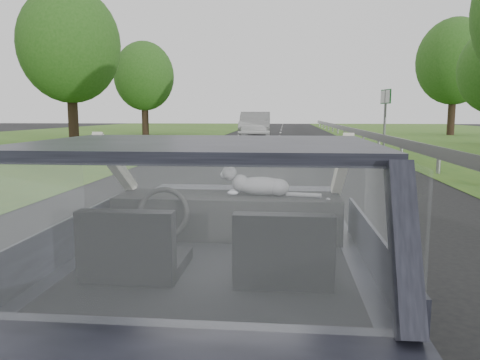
% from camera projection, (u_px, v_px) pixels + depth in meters
% --- Properties ---
extents(subject_car, '(1.80, 4.00, 1.45)m').
position_uv_depth(subject_car, '(216.00, 259.00, 2.76)').
color(subject_car, black).
rests_on(subject_car, ground).
extents(dashboard, '(1.58, 0.45, 0.30)m').
position_uv_depth(dashboard, '(228.00, 215.00, 3.36)').
color(dashboard, black).
rests_on(dashboard, subject_car).
extents(driver_seat, '(0.50, 0.72, 0.42)m').
position_uv_depth(driver_seat, '(133.00, 245.00, 2.49)').
color(driver_seat, black).
rests_on(driver_seat, subject_car).
extents(passenger_seat, '(0.50, 0.72, 0.42)m').
position_uv_depth(passenger_seat, '(283.00, 249.00, 2.42)').
color(passenger_seat, black).
rests_on(passenger_seat, subject_car).
extents(steering_wheel, '(0.36, 0.36, 0.04)m').
position_uv_depth(steering_wheel, '(163.00, 213.00, 3.10)').
color(steering_wheel, black).
rests_on(steering_wheel, dashboard).
extents(cat, '(0.52, 0.21, 0.23)m').
position_uv_depth(cat, '(261.00, 185.00, 3.31)').
color(cat, gray).
rests_on(cat, dashboard).
extents(guardrail, '(0.05, 90.00, 0.32)m').
position_uv_depth(guardrail, '(435.00, 152.00, 12.23)').
color(guardrail, gray).
rests_on(guardrail, ground).
extents(other_car, '(2.17, 5.14, 1.67)m').
position_uv_depth(other_car, '(255.00, 126.00, 28.09)').
color(other_car, '#A7A7A7').
rests_on(other_car, ground).
extents(highway_sign, '(0.31, 1.05, 2.63)m').
position_uv_depth(highway_sign, '(385.00, 119.00, 20.84)').
color(highway_sign, '#176425').
rests_on(highway_sign, ground).
extents(tree_3, '(6.05, 6.05, 8.08)m').
position_uv_depth(tree_3, '(454.00, 79.00, 33.52)').
color(tree_3, '#215116').
rests_on(tree_3, ground).
extents(tree_5, '(6.58, 6.58, 7.74)m').
position_uv_depth(tree_5, '(71.00, 68.00, 23.99)').
color(tree_5, '#215116').
rests_on(tree_5, ground).
extents(tree_6, '(4.33, 4.33, 6.54)m').
position_uv_depth(tree_6, '(144.00, 90.00, 34.00)').
color(tree_6, '#215116').
rests_on(tree_6, ground).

